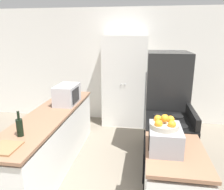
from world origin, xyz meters
name	(u,v)px	position (x,y,z in m)	size (l,w,h in m)	color
wall_back	(122,66)	(0.00, 3.57, 1.30)	(7.00, 0.06, 2.60)	white
counter_left	(52,141)	(-0.86, 1.40, 0.43)	(0.60, 2.59, 0.89)	silver
counter_right	(173,190)	(0.86, 0.53, 0.43)	(0.60, 0.86, 0.89)	silver
pantry_cabinet	(124,82)	(0.08, 3.26, 1.00)	(0.95, 0.53, 2.00)	white
stove	(168,149)	(0.88, 1.35, 0.45)	(0.66, 0.73, 1.05)	black
refrigerator	(165,104)	(0.89, 2.15, 0.88)	(0.69, 0.79, 1.75)	black
microwave	(67,94)	(-0.75, 1.88, 1.05)	(0.33, 0.53, 0.32)	#B2B2B7
wine_bottle	(20,127)	(-0.87, 0.62, 1.00)	(0.08, 0.08, 0.30)	black
toaster_oven	(165,138)	(0.75, 0.57, 1.01)	(0.32, 0.43, 0.24)	#939399
fruit_bowl	(165,124)	(0.73, 0.56, 1.17)	(0.28, 0.28, 0.14)	#B2A893
cutting_board	(5,148)	(-0.86, 0.33, 0.90)	(0.26, 0.29, 0.02)	#8E6642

